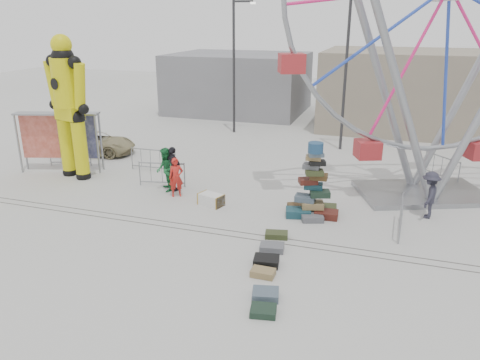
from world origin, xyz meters
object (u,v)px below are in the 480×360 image
(barricade_dummy_b, at_px, (151,160))
(parked_suv, at_px, (95,143))
(barricade_dummy_c, at_px, (162,174))
(pedestrian_red, at_px, (176,177))
(lamp_post_left, at_px, (235,61))
(barricade_dummy_a, at_px, (70,155))
(barricade_wheel_back, at_px, (442,168))
(banner_scaffold, at_px, (58,128))
(steamer_trunk, at_px, (211,200))
(pedestrian_green, at_px, (165,170))
(pedestrian_black, at_px, (173,169))
(ferris_wheel, at_px, (445,17))
(suitcase_tower, at_px, (313,195))
(crash_test_dummy, at_px, (68,102))
(lamp_post_right, at_px, (348,68))
(pedestrian_grey, at_px, (430,195))
(barricade_wheel_front, at_px, (401,217))

(barricade_dummy_b, xyz_separation_m, parked_suv, (-4.30, 1.70, 0.05))
(barricade_dummy_c, distance_m, pedestrian_red, 1.45)
(lamp_post_left, bearing_deg, barricade_dummy_a, -120.24)
(barricade_wheel_back, distance_m, pedestrian_red, 11.99)
(banner_scaffold, xyz_separation_m, barricade_dummy_b, (4.00, 1.36, -1.58))
(steamer_trunk, relative_size, pedestrian_red, 0.59)
(barricade_wheel_back, height_order, pedestrian_green, pedestrian_green)
(lamp_post_left, distance_m, barricade_dummy_c, 11.35)
(pedestrian_black, bearing_deg, ferris_wheel, -142.35)
(suitcase_tower, xyz_separation_m, barricade_dummy_c, (-6.77, 1.07, -0.24))
(suitcase_tower, distance_m, crash_test_dummy, 11.54)
(lamp_post_right, xyz_separation_m, barricade_dummy_a, (-12.48, -7.39, -3.93))
(banner_scaffold, xyz_separation_m, pedestrian_grey, (16.41, -0.41, -1.25))
(ferris_wheel, height_order, pedestrian_red, ferris_wheel)
(suitcase_tower, xyz_separation_m, pedestrian_black, (-6.07, 0.75, 0.17))
(ferris_wheel, bearing_deg, barricade_wheel_back, 47.72)
(barricade_wheel_back, distance_m, pedestrian_black, 12.10)
(banner_scaffold, bearing_deg, barricade_wheel_front, -24.42)
(barricade_dummy_a, height_order, barricade_dummy_b, same)
(ferris_wheel, relative_size, barricade_wheel_front, 7.15)
(pedestrian_black, xyz_separation_m, parked_suv, (-6.55, 3.83, -0.36))
(barricade_dummy_a, height_order, barricade_wheel_front, same)
(barricade_dummy_b, bearing_deg, pedestrian_black, -44.85)
(barricade_dummy_b, distance_m, barricade_wheel_front, 11.95)
(parked_suv, bearing_deg, lamp_post_left, -46.62)
(suitcase_tower, distance_m, parked_suv, 13.42)
(crash_test_dummy, bearing_deg, lamp_post_right, 53.57)
(steamer_trunk, height_order, pedestrian_green, pedestrian_green)
(steamer_trunk, height_order, pedestrian_red, pedestrian_red)
(lamp_post_left, bearing_deg, barricade_dummy_b, -98.39)
(banner_scaffold, xyz_separation_m, pedestrian_black, (6.25, -0.76, -1.17))
(barricade_dummy_a, xyz_separation_m, barricade_dummy_c, (5.72, -1.25, 0.00))
(barricade_dummy_c, relative_size, barricade_wheel_back, 1.00)
(lamp_post_left, distance_m, barricade_dummy_a, 11.56)
(pedestrian_black, bearing_deg, lamp_post_right, -101.47)
(lamp_post_right, relative_size, ferris_wheel, 0.56)
(barricade_dummy_c, bearing_deg, parked_suv, 137.10)
(lamp_post_right, xyz_separation_m, barricade_dummy_c, (-6.76, -8.64, -3.93))
(pedestrian_grey, xyz_separation_m, parked_suv, (-16.71, 3.47, -0.29))
(pedestrian_red, height_order, parked_suv, pedestrian_red)
(lamp_post_right, height_order, crash_test_dummy, lamp_post_right)
(crash_test_dummy, height_order, pedestrian_red, crash_test_dummy)
(lamp_post_left, xyz_separation_m, barricade_wheel_front, (10.16, -12.21, -3.93))
(lamp_post_left, relative_size, barricade_dummy_b, 4.00)
(lamp_post_left, distance_m, pedestrian_red, 12.17)
(pedestrian_black, bearing_deg, barricade_wheel_back, -132.18)
(barricade_dummy_b, bearing_deg, suitcase_tower, -20.50)
(lamp_post_left, relative_size, parked_suv, 1.87)
(barricade_dummy_b, height_order, barricade_wheel_front, same)
(pedestrian_black, bearing_deg, pedestrian_grey, -155.40)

